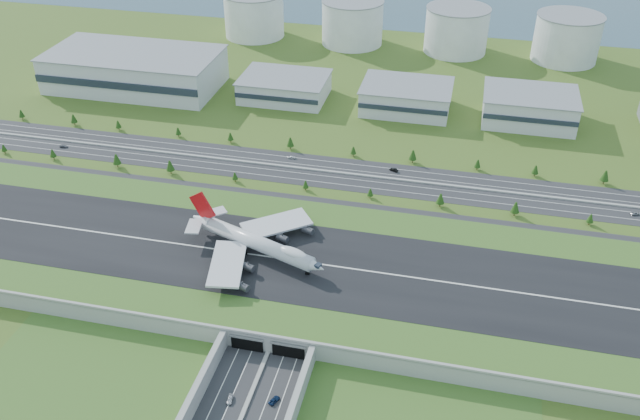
% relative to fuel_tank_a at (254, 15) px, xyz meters
% --- Properties ---
extents(ground, '(1200.00, 1200.00, 0.00)m').
position_rel_fuel_tank_a_xyz_m(ground, '(120.00, -310.00, -17.50)').
color(ground, '#375219').
rests_on(ground, ground).
extents(airfield_deck, '(520.00, 100.00, 9.20)m').
position_rel_fuel_tank_a_xyz_m(airfield_deck, '(120.00, -310.09, -13.38)').
color(airfield_deck, gray).
rests_on(airfield_deck, ground).
extents(north_expressway, '(560.00, 36.00, 0.12)m').
position_rel_fuel_tank_a_xyz_m(north_expressway, '(120.00, -215.00, -17.44)').
color(north_expressway, '#28282B').
rests_on(north_expressway, ground).
extents(tree_row, '(505.85, 48.71, 8.43)m').
position_rel_fuel_tank_a_xyz_m(tree_row, '(131.38, -214.89, -12.89)').
color(tree_row, '#3D2819').
rests_on(tree_row, ground).
extents(hangar_west, '(120.00, 60.00, 25.00)m').
position_rel_fuel_tank_a_xyz_m(hangar_west, '(-50.00, -125.00, -5.00)').
color(hangar_west, silver).
rests_on(hangar_west, ground).
extents(hangar_mid_a, '(58.00, 42.00, 15.00)m').
position_rel_fuel_tank_a_xyz_m(hangar_mid_a, '(60.00, -120.00, -10.00)').
color(hangar_mid_a, silver).
rests_on(hangar_mid_a, ground).
extents(hangar_mid_b, '(58.00, 42.00, 17.00)m').
position_rel_fuel_tank_a_xyz_m(hangar_mid_b, '(145.00, -120.00, -9.00)').
color(hangar_mid_b, silver).
rests_on(hangar_mid_b, ground).
extents(hangar_mid_c, '(58.00, 42.00, 19.00)m').
position_rel_fuel_tank_a_xyz_m(hangar_mid_c, '(225.00, -120.00, -8.00)').
color(hangar_mid_c, silver).
rests_on(hangar_mid_c, ground).
extents(fuel_tank_a, '(50.00, 50.00, 35.00)m').
position_rel_fuel_tank_a_xyz_m(fuel_tank_a, '(0.00, 0.00, 0.00)').
color(fuel_tank_a, silver).
rests_on(fuel_tank_a, ground).
extents(fuel_tank_b, '(50.00, 50.00, 35.00)m').
position_rel_fuel_tank_a_xyz_m(fuel_tank_b, '(85.00, 0.00, 0.00)').
color(fuel_tank_b, silver).
rests_on(fuel_tank_b, ground).
extents(fuel_tank_c, '(50.00, 50.00, 35.00)m').
position_rel_fuel_tank_a_xyz_m(fuel_tank_c, '(170.00, 0.00, 0.00)').
color(fuel_tank_c, silver).
rests_on(fuel_tank_c, ground).
extents(fuel_tank_d, '(50.00, 50.00, 35.00)m').
position_rel_fuel_tank_a_xyz_m(fuel_tank_d, '(255.00, 0.00, 0.00)').
color(fuel_tank_d, silver).
rests_on(fuel_tank_d, ground).
extents(boeing_747, '(72.18, 67.03, 23.31)m').
position_rel_fuel_tank_a_xyz_m(boeing_747, '(99.17, -308.73, -2.92)').
color(boeing_747, silver).
rests_on(boeing_747, airfield_deck).
extents(car_0, '(2.46, 4.94, 1.62)m').
position_rel_fuel_tank_a_xyz_m(car_0, '(113.43, -386.66, -16.57)').
color(car_0, silver).
rests_on(car_0, ground).
extents(car_2, '(4.09, 5.44, 1.37)m').
position_rel_fuel_tank_a_xyz_m(car_2, '(129.33, -383.35, -16.69)').
color(car_2, '#0C1D3E').
rests_on(car_2, ground).
extents(car_4, '(5.07, 2.64, 1.65)m').
position_rel_fuel_tank_a_xyz_m(car_4, '(-51.62, -222.48, -16.56)').
color(car_4, slate).
rests_on(car_4, ground).
extents(car_5, '(5.41, 3.72, 1.69)m').
position_rel_fuel_tank_a_xyz_m(car_5, '(148.91, -205.70, -16.54)').
color(car_5, black).
rests_on(car_5, ground).
extents(car_6, '(5.58, 3.96, 1.41)m').
position_rel_fuel_tank_a_xyz_m(car_6, '(277.40, -222.02, -16.67)').
color(car_6, '#A9A9AD').
rests_on(car_6, ground).
extents(car_7, '(4.70, 1.94, 1.36)m').
position_rel_fuel_tank_a_xyz_m(car_7, '(87.44, -204.36, -16.70)').
color(car_7, silver).
rests_on(car_7, ground).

